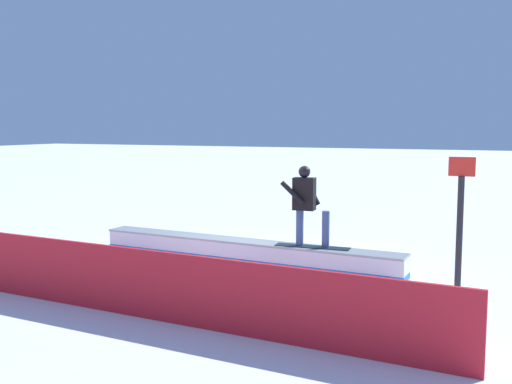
{
  "coord_description": "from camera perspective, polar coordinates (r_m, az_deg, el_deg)",
  "views": [
    {
      "loc": [
        -4.93,
        10.46,
        2.75
      ],
      "look_at": [
        -0.72,
        1.04,
        1.6
      ],
      "focal_mm": 41.73,
      "sensor_mm": 36.0,
      "label": 1
    }
  ],
  "objects": [
    {
      "name": "ground_plane",
      "position": [
        11.89,
        -1.15,
        -6.99
      ],
      "size": [
        120.0,
        120.0,
        0.0
      ],
      "primitive_type": "plane",
      "color": "white"
    },
    {
      "name": "grind_box",
      "position": [
        11.84,
        -1.15,
        -5.93
      ],
      "size": [
        6.46,
        0.88,
        0.5
      ],
      "color": "white",
      "rests_on": "ground_plane"
    },
    {
      "name": "snowboarder",
      "position": [
        11.07,
        4.87,
        -1.03
      ],
      "size": [
        1.42,
        0.46,
        1.52
      ],
      "color": "#15212D",
      "rests_on": "grind_box"
    },
    {
      "name": "safety_fence",
      "position": [
        8.8,
        -11.11,
        -8.56
      ],
      "size": [
        9.35,
        0.57,
        1.0
      ],
      "primitive_type": "cube",
      "rotation": [
        0.0,
        0.0,
        -0.05
      ],
      "color": "red",
      "rests_on": "ground_plane"
    },
    {
      "name": "trail_marker",
      "position": [
        9.85,
        18.95,
        -2.99
      ],
      "size": [
        0.4,
        0.1,
        2.27
      ],
      "color": "#262628",
      "rests_on": "ground_plane"
    }
  ]
}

